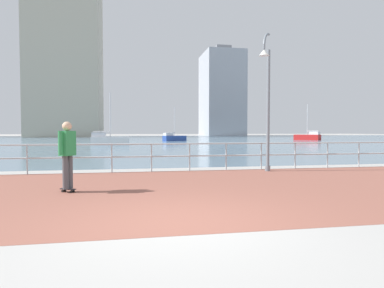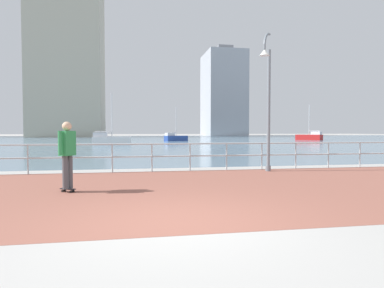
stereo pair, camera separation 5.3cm
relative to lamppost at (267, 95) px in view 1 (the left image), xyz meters
name	(u,v)px [view 1 (the left image)]	position (x,y,z in m)	size (l,w,h in m)	color
ground	(137,142)	(-4.10, 33.93, -2.77)	(220.00, 220.00, 0.00)	#ADAAA5
brick_paving	(160,189)	(-4.10, -3.01, -2.76)	(28.00, 7.48, 0.01)	#935647
harbor_water	(136,140)	(-4.10, 45.73, -2.76)	(180.00, 88.00, 0.00)	slate
waterfront_railing	(151,152)	(-4.10, 0.73, -2.05)	(25.25, 0.06, 1.03)	#B2BCC1
lamppost	(267,95)	(0.00, 0.00, 0.00)	(0.63, 0.69, 5.00)	slate
skateboarder	(67,150)	(-6.31, -2.99, -1.75)	(0.40, 0.52, 1.70)	black
sailboat_navy	(109,140)	(-7.15, 24.56, -2.24)	(3.95, 1.24, 5.54)	white
sailboat_blue	(174,138)	(1.31, 37.23, -2.29)	(3.67, 2.57, 5.00)	#284799
sailboat_gray	(308,137)	(23.06, 37.69, -2.22)	(3.42, 4.02, 5.71)	#B21E1E
tower_brick	(222,94)	(23.53, 91.62, 10.42)	(11.83, 15.44, 28.04)	#A3A8B2
tower_beige	(66,45)	(-20.41, 74.06, 19.43)	(16.40, 14.36, 46.05)	#B2AD99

